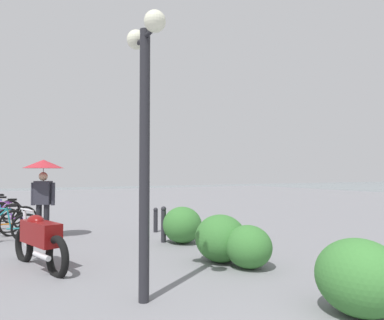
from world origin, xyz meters
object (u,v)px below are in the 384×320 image
at_px(motorcycle, 39,239).
at_px(bicycle_purple, 5,218).
at_px(bollard_mid, 156,219).
at_px(pedestrian, 43,176).
at_px(bicycle_teal, 3,228).
at_px(bollard_near, 164,223).
at_px(lamppost, 145,111).

height_order(motorcycle, bicycle_purple, motorcycle).
relative_size(motorcycle, bollard_mid, 3.02).
distance_m(motorcycle, pedestrian, 3.13).
bearing_deg(pedestrian, bicycle_purple, 21.73).
relative_size(bicycle_teal, bollard_near, 2.01).
bearing_deg(bollard_mid, pedestrian, 82.73).
bearing_deg(motorcycle, bollard_near, -69.62).
bearing_deg(bollard_near, lamppost, 152.82).
distance_m(lamppost, bollard_near, 4.49).
xyz_separation_m(bicycle_teal, bicycle_purple, (2.19, -0.06, 0.00)).
bearing_deg(bollard_near, motorcycle, 110.38).
relative_size(bicycle_teal, pedestrian, 0.87).
bearing_deg(bicycle_teal, pedestrian, -84.66).
bearing_deg(bicycle_teal, bollard_mid, -94.34).
bearing_deg(pedestrian, lamppost, -172.14).
relative_size(bollard_near, bollard_mid, 1.25).
height_order(lamppost, bollard_mid, lamppost).
distance_m(bicycle_purple, bollard_mid, 4.53).
bearing_deg(motorcycle, bicycle_teal, 11.64).
distance_m(bollard_near, bollard_mid, 1.51).
xyz_separation_m(pedestrian, bollard_mid, (-0.38, -2.95, -1.24)).
distance_m(bicycle_teal, bollard_mid, 3.86).
relative_size(bicycle_purple, pedestrian, 0.86).
height_order(lamppost, bollard_near, lamppost).
height_order(lamppost, motorcycle, lamppost).
height_order(bicycle_purple, bollard_mid, bicycle_purple).
height_order(bollard_near, bollard_mid, bollard_near).
xyz_separation_m(lamppost, bicycle_purple, (7.49, 1.58, -2.16)).
bearing_deg(bollard_mid, lamppost, 156.19).
bearing_deg(bicycle_teal, bollard_near, -116.83).
xyz_separation_m(bicycle_teal, pedestrian, (0.08, -0.90, 1.24)).
height_order(bicycle_purple, pedestrian, pedestrian).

